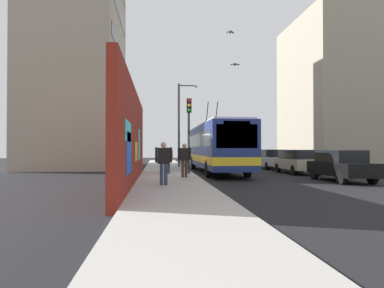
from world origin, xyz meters
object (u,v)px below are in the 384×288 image
(pedestrian_at_curb, at_px, (184,157))
(street_lamp, at_px, (181,119))
(parked_car_silver, at_px, (270,159))
(city_bus, at_px, (216,146))
(parked_car_champagne, at_px, (297,161))
(pedestrian_near_wall, at_px, (164,159))
(pedestrian_midblock, at_px, (167,158))
(parked_car_black, at_px, (341,165))
(traffic_light, at_px, (189,123))

(pedestrian_at_curb, height_order, street_lamp, street_lamp)
(parked_car_silver, xyz_separation_m, street_lamp, (1.14, 7.28, 3.27))
(city_bus, relative_size, parked_car_champagne, 2.94)
(pedestrian_near_wall, bearing_deg, pedestrian_at_curb, -17.74)
(pedestrian_midblock, xyz_separation_m, street_lamp, (7.47, -1.35, 3.02))
(pedestrian_near_wall, bearing_deg, parked_car_black, -77.02)
(pedestrian_at_curb, xyz_separation_m, traffic_light, (2.34, -0.46, 1.96))
(parked_car_champagne, distance_m, traffic_light, 7.83)
(traffic_light, bearing_deg, parked_car_champagne, -79.58)
(parked_car_champagne, height_order, street_lamp, street_lamp)
(parked_car_silver, bearing_deg, traffic_light, 132.05)
(parked_car_silver, bearing_deg, pedestrian_at_curb, 138.96)
(traffic_light, bearing_deg, pedestrian_near_wall, 164.81)
(parked_car_champagne, distance_m, pedestrian_midblock, 8.69)
(pedestrian_near_wall, distance_m, pedestrian_at_curb, 3.78)
(traffic_light, bearing_deg, city_bus, -36.85)
(pedestrian_midblock, xyz_separation_m, traffic_light, (-0.30, -1.27, 2.09))
(pedestrian_midblock, distance_m, pedestrian_near_wall, 6.25)
(pedestrian_midblock, distance_m, traffic_light, 2.47)
(parked_car_black, distance_m, pedestrian_midblock, 9.58)
(parked_car_black, distance_m, parked_car_champagne, 5.23)
(parked_car_black, bearing_deg, pedestrian_at_curb, 78.89)
(parked_car_black, bearing_deg, traffic_light, 62.18)
(parked_car_black, distance_m, street_lamp, 14.12)
(parked_car_silver, distance_m, street_lamp, 8.06)
(city_bus, distance_m, pedestrian_near_wall, 9.60)
(pedestrian_near_wall, bearing_deg, traffic_light, -15.19)
(city_bus, xyz_separation_m, traffic_light, (-2.87, 2.15, 1.34))
(parked_car_black, relative_size, pedestrian_at_curb, 2.28)
(pedestrian_at_curb, bearing_deg, parked_car_silver, -41.04)
(parked_car_black, height_order, street_lamp, street_lamp)
(city_bus, relative_size, pedestrian_near_wall, 6.84)
(city_bus, xyz_separation_m, pedestrian_near_wall, (-8.81, 3.76, -0.62))
(city_bus, relative_size, traffic_light, 2.71)
(parked_car_black, distance_m, pedestrian_near_wall, 9.21)
(parked_car_silver, distance_m, pedestrian_at_curb, 11.90)
(pedestrian_at_curb, bearing_deg, pedestrian_near_wall, 162.26)
(street_lamp, bearing_deg, pedestrian_near_wall, 172.98)
(city_bus, distance_m, pedestrian_midblock, 4.35)
(parked_car_black, relative_size, pedestrian_midblock, 2.54)
(parked_car_black, xyz_separation_m, pedestrian_at_curb, (1.53, 7.81, 0.38))
(pedestrian_near_wall, xyz_separation_m, traffic_light, (5.94, -1.61, 1.96))
(parked_car_silver, distance_m, traffic_light, 10.17)
(pedestrian_at_curb, height_order, traffic_light, traffic_light)
(parked_car_silver, xyz_separation_m, pedestrian_midblock, (-6.33, 8.62, 0.25))
(traffic_light, bearing_deg, street_lamp, -0.55)
(street_lamp, bearing_deg, traffic_light, 179.45)
(pedestrian_near_wall, xyz_separation_m, pedestrian_at_curb, (3.60, -1.15, -0.00))
(parked_car_champagne, xyz_separation_m, pedestrian_midblock, (-1.06, 8.62, 0.25))
(parked_car_black, relative_size, parked_car_champagne, 0.98)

